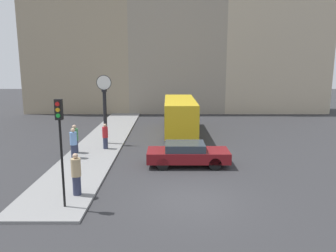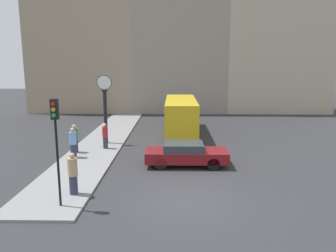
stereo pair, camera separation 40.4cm
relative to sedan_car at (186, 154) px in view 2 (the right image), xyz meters
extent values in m
plane|color=#2D2D30|center=(-0.10, -4.72, -0.67)|extent=(120.00, 120.00, 0.00)
cube|color=gray|center=(-5.69, 5.97, -0.61)|extent=(3.09, 25.39, 0.11)
cube|color=gray|center=(-11.17, 20.98, 7.77)|extent=(11.69, 5.00, 16.88)
cube|color=gray|center=(-0.05, 20.98, 6.80)|extent=(10.55, 5.00, 14.93)
cube|color=#B7A88E|center=(11.02, 20.98, 7.85)|extent=(11.59, 5.00, 17.03)
cube|color=maroon|center=(0.04, 0.00, -0.09)|extent=(4.45, 1.80, 0.59)
cube|color=#2D3842|center=(-0.14, 0.00, 0.40)|extent=(2.14, 1.62, 0.41)
cylinder|color=black|center=(1.42, 0.79, -0.34)|extent=(0.66, 0.22, 0.66)
cylinder|color=black|center=(1.42, -0.79, -0.34)|extent=(0.66, 0.22, 0.66)
cylinder|color=black|center=(-1.34, 0.79, -0.34)|extent=(0.66, 0.22, 0.66)
cylinder|color=black|center=(-1.34, -0.79, -0.34)|extent=(0.66, 0.22, 0.66)
cube|color=gold|center=(-0.12, 8.44, 0.88)|extent=(2.36, 8.25, 2.37)
cube|color=#1E232D|center=(-0.12, 8.44, 1.03)|extent=(2.38, 8.08, 0.71)
cylinder|color=black|center=(0.92, 10.99, -0.22)|extent=(0.28, 0.90, 0.90)
cylinder|color=black|center=(-1.16, 10.99, -0.22)|extent=(0.28, 0.90, 0.90)
cylinder|color=black|center=(0.92, 5.88, -0.22)|extent=(0.28, 0.90, 0.90)
cylinder|color=black|center=(-1.16, 5.88, -0.22)|extent=(0.28, 0.90, 0.90)
cylinder|color=black|center=(-5.03, -5.50, 1.13)|extent=(0.09, 0.09, 3.39)
cube|color=black|center=(-5.03, -5.50, 3.21)|extent=(0.26, 0.20, 0.76)
cylinder|color=red|center=(-5.03, -5.62, 3.41)|extent=(0.15, 0.04, 0.15)
cylinder|color=orange|center=(-5.03, -5.62, 3.21)|extent=(0.15, 0.04, 0.15)
cylinder|color=green|center=(-5.03, -5.62, 3.00)|extent=(0.15, 0.04, 0.15)
cylinder|color=black|center=(-5.34, 4.72, 1.21)|extent=(0.24, 0.24, 3.55)
cube|color=black|center=(-5.34, 4.72, 3.06)|extent=(0.31, 0.31, 0.14)
cylinder|color=black|center=(-5.34, 4.72, 3.59)|extent=(1.00, 0.04, 1.00)
cylinder|color=white|center=(-5.34, 4.72, 3.59)|extent=(0.93, 0.06, 0.93)
cylinder|color=#2D334C|center=(-5.09, 3.22, -0.19)|extent=(0.30, 0.30, 0.73)
cylinder|color=red|center=(-5.09, 3.22, 0.52)|extent=(0.36, 0.36, 0.68)
sphere|color=tan|center=(-5.09, 3.22, 0.97)|extent=(0.22, 0.22, 0.22)
cylinder|color=#2D334C|center=(-4.87, -4.34, -0.16)|extent=(0.34, 0.34, 0.81)
cylinder|color=tan|center=(-4.87, -4.34, 0.63)|extent=(0.40, 0.40, 0.75)
sphere|color=tan|center=(-4.87, -4.34, 1.12)|extent=(0.23, 0.23, 0.23)
cylinder|color=#2D334C|center=(-6.77, 2.24, -0.17)|extent=(0.36, 0.36, 0.78)
cylinder|color=#387A47|center=(-6.77, 2.24, 0.58)|extent=(0.42, 0.42, 0.73)
sphere|color=tan|center=(-6.77, 2.24, 1.06)|extent=(0.24, 0.24, 0.24)
cylinder|color=#2D334C|center=(-6.52, 1.10, -0.17)|extent=(0.34, 0.34, 0.79)
cylinder|color=#729ED8|center=(-6.52, 1.10, 0.59)|extent=(0.40, 0.40, 0.74)
sphere|color=tan|center=(-6.52, 1.10, 1.09)|extent=(0.25, 0.25, 0.25)
camera|label=1|loc=(-1.06, -17.28, 4.84)|focal=35.00mm
camera|label=2|loc=(-0.65, -17.28, 4.84)|focal=35.00mm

